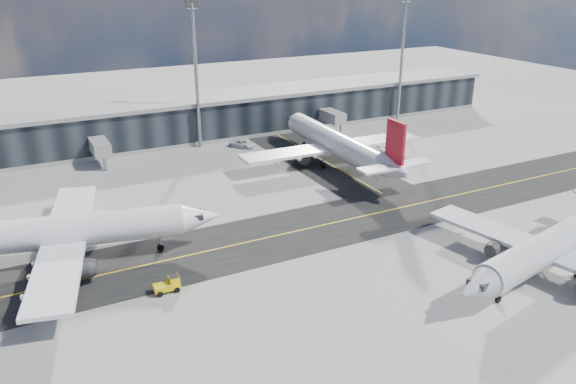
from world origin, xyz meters
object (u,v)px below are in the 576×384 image
baggage_tug (169,284)px  airliner_near (558,242)px  airliner_redtail (338,144)px  service_van (242,144)px  airliner_af (50,233)px

baggage_tug → airliner_near: bearing=69.4°
airliner_redtail → airliner_near: bearing=-84.7°
airliner_redtail → service_van: (-11.16, 18.65, -3.40)m
airliner_af → service_van: (39.68, 34.20, -3.30)m
airliner_af → service_van: airliner_af is taller
airliner_near → baggage_tug: (-43.00, 16.34, -2.76)m
airliner_near → baggage_tug: size_ratio=12.69×
airliner_af → airliner_near: (53.88, -29.40, -0.36)m
airliner_af → airliner_redtail: airliner_redtail is taller
airliner_redtail → baggage_tug: (-39.96, -28.62, -3.22)m
airliner_af → baggage_tug: size_ratio=13.92×
airliner_redtail → airliner_near: 45.06m
baggage_tug → airliner_af: bearing=-140.0°
airliner_redtail → airliner_af: bearing=-161.5°
airliner_redtail → baggage_tug: size_ratio=14.32×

